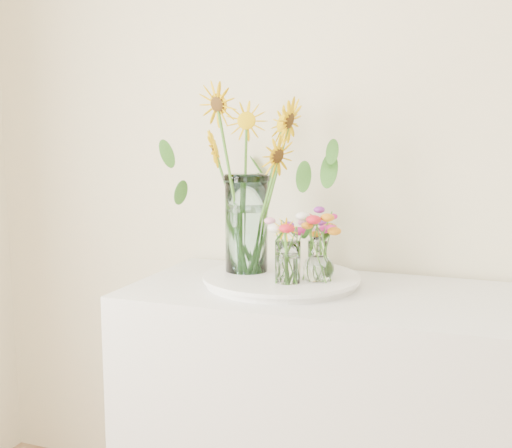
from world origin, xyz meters
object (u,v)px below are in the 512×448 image
Objects in this scene: tray at (281,281)px; small_vase_b at (319,260)px; mason_jar at (246,224)px; small_vase_c at (317,257)px; counter at (359,437)px; small_vase_a at (288,263)px.

small_vase_b is (0.12, -0.02, 0.08)m from tray.
mason_jar reaches higher than tray.
small_vase_c reaches higher than tray.
counter is at bearing -6.37° from mason_jar.
small_vase_a is at bearing -143.17° from small_vase_b.
small_vase_c is at bearing 106.46° from small_vase_b.
small_vase_b reaches higher than tray.
mason_jar is 0.22m from small_vase_a.
counter is 0.56m from small_vase_c.
mason_jar is 2.31× the size of small_vase_b.
small_vase_b is (-0.13, -0.01, 0.54)m from counter.
small_vase_b is at bearing -10.92° from mason_jar.
small_vase_a is 1.23× the size of small_vase_c.
counter is 0.74m from mason_jar.
tray is 0.15m from small_vase_b.
small_vase_c reaches higher than counter.
mason_jar is at bearing 173.63° from counter.
mason_jar reaches higher than small_vase_b.
tray is at bearing 168.65° from small_vase_b.
small_vase_b is at bearing -73.54° from small_vase_c.
mason_jar is 0.27m from small_vase_b.
mason_jar is at bearing -163.39° from small_vase_c.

